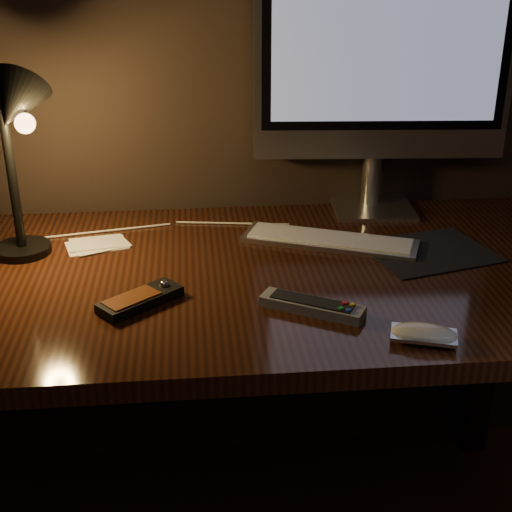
{
  "coord_description": "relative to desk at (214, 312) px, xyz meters",
  "views": [
    {
      "loc": [
        -0.04,
        0.56,
        1.36
      ],
      "look_at": [
        0.07,
        1.73,
        0.84
      ],
      "focal_mm": 50.0,
      "sensor_mm": 36.0,
      "label": 1
    }
  ],
  "objects": [
    {
      "name": "media_remote",
      "position": [
        -0.14,
        -0.2,
        0.14
      ],
      "size": [
        0.16,
        0.15,
        0.03
      ],
      "rotation": [
        0.0,
        0.0,
        0.69
      ],
      "color": "black",
      "rests_on": "desk"
    },
    {
      "name": "tv_remote",
      "position": [
        0.17,
        -0.25,
        0.14
      ],
      "size": [
        0.19,
        0.14,
        0.02
      ],
      "rotation": [
        0.0,
        0.0,
        -0.52
      ],
      "color": "gray",
      "rests_on": "desk"
    },
    {
      "name": "mousepad",
      "position": [
        0.46,
        -0.02,
        0.13
      ],
      "size": [
        0.3,
        0.26,
        0.0
      ],
      "primitive_type": "cube",
      "rotation": [
        0.0,
        0.0,
        0.26
      ],
      "color": "black",
      "rests_on": "desk"
    },
    {
      "name": "monitor",
      "position": [
        0.4,
        0.24,
        0.5
      ],
      "size": [
        0.59,
        0.19,
        0.62
      ],
      "rotation": [
        0.0,
        0.0,
        -0.07
      ],
      "color": "silver",
      "rests_on": "desk"
    },
    {
      "name": "desk_lamp",
      "position": [
        -0.37,
        0.03,
        0.4
      ],
      "size": [
        0.18,
        0.2,
        0.4
      ],
      "rotation": [
        0.0,
        0.0,
        0.12
      ],
      "color": "black",
      "rests_on": "desk"
    },
    {
      "name": "mouse",
      "position": [
        0.33,
        -0.37,
        0.14
      ],
      "size": [
        0.12,
        0.09,
        0.02
      ],
      "primitive_type": "ellipsoid",
      "rotation": [
        0.0,
        0.0,
        -0.31
      ],
      "color": "white",
      "rests_on": "desk"
    },
    {
      "name": "papers",
      "position": [
        -0.25,
        0.09,
        0.13
      ],
      "size": [
        0.15,
        0.12,
        0.01
      ],
      "primitive_type": "cube",
      "rotation": [
        0.0,
        0.0,
        0.28
      ],
      "color": "white",
      "rests_on": "desk"
    },
    {
      "name": "keyboard",
      "position": [
        0.26,
        0.05,
        0.14
      ],
      "size": [
        0.39,
        0.24,
        0.01
      ],
      "primitive_type": "cube",
      "rotation": [
        0.0,
        0.0,
        -0.39
      ],
      "color": "silver",
      "rests_on": "desk"
    },
    {
      "name": "cable",
      "position": [
        -0.09,
        0.17,
        0.13
      ],
      "size": [
        0.55,
        0.01,
        0.0
      ],
      "primitive_type": "cylinder",
      "rotation": [
        0.0,
        1.57,
        -0.01
      ],
      "color": "white",
      "rests_on": "desk"
    },
    {
      "name": "desk",
      "position": [
        0.0,
        0.0,
        0.0
      ],
      "size": [
        1.6,
        0.75,
        0.75
      ],
      "color": "#35170C",
      "rests_on": "ground"
    }
  ]
}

